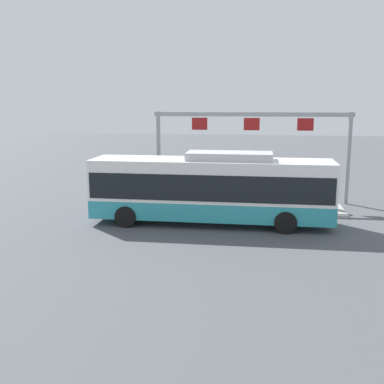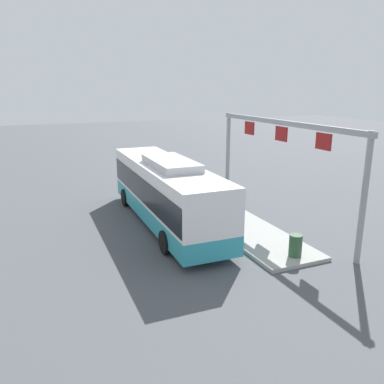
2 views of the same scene
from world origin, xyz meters
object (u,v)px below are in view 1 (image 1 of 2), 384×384
person_waiting_far (196,188)px  person_boarding (164,188)px  trash_bin (330,200)px  bus_main (211,187)px  person_waiting_mid (213,192)px  person_waiting_near (148,192)px

person_waiting_far → person_boarding: bearing=-112.9°
trash_bin → person_waiting_far: bearing=-2.4°
bus_main → person_boarding: bearing=-48.4°
person_waiting_mid → person_boarding: bearing=-98.4°
person_waiting_mid → trash_bin: 6.24m
trash_bin → person_boarding: bearing=-0.4°
bus_main → person_waiting_far: bus_main is taller
person_boarding → person_waiting_near: bearing=-38.0°
person_boarding → person_waiting_mid: bearing=87.6°
person_waiting_mid → person_waiting_far: size_ratio=1.00×
bus_main → person_waiting_mid: bus_main is taller
person_waiting_near → person_waiting_mid: size_ratio=1.00×
person_boarding → person_waiting_far: same height
person_boarding → person_waiting_mid: 2.94m
person_waiting_near → person_waiting_far: person_waiting_far is taller
bus_main → person_waiting_mid: 2.76m
person_boarding → trash_bin: bearing=102.3°
bus_main → trash_bin: bearing=-150.4°
person_boarding → person_waiting_near: 0.98m
bus_main → person_boarding: bus_main is taller
person_boarding → person_waiting_near: person_boarding is taller
person_waiting_far → trash_bin: 7.25m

